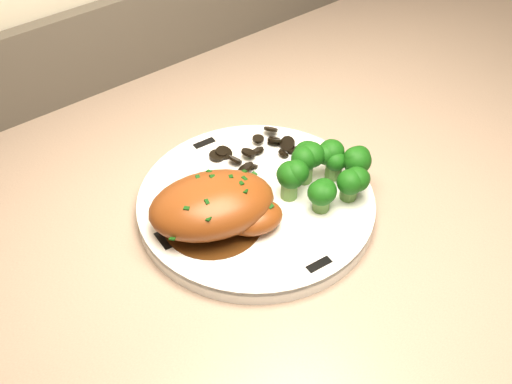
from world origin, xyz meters
TOP-DOWN VIEW (x-y plane):
  - plate at (-0.01, 1.67)m, footprint 0.28×0.28m
  - rim_accent_0 at (0.00, 1.78)m, footprint 0.03×0.01m
  - rim_accent_1 at (-0.12, 1.68)m, footprint 0.01×0.03m
  - rim_accent_2 at (-0.02, 1.56)m, footprint 0.03×0.01m
  - rim_accent_3 at (0.11, 1.66)m, footprint 0.01×0.03m
  - gravy_pool at (-0.07, 1.67)m, footprint 0.11×0.11m
  - chicken_breast at (-0.06, 1.66)m, footprint 0.15×0.13m
  - mushroom_pile at (0.04, 1.72)m, footprint 0.08×0.06m
  - broccoli_florets at (0.06, 1.63)m, footprint 0.10×0.08m

SIDE VIEW (x-z plane):
  - plate at x=-0.01m, z-range 0.95..0.97m
  - rim_accent_0 at x=0.00m, z-range 0.97..0.97m
  - rim_accent_1 at x=-0.12m, z-range 0.97..0.97m
  - rim_accent_2 at x=-0.02m, z-range 0.97..0.97m
  - rim_accent_3 at x=0.11m, z-range 0.97..0.97m
  - gravy_pool at x=-0.07m, z-range 0.97..0.97m
  - mushroom_pile at x=0.04m, z-range 0.96..0.98m
  - broccoli_florets at x=0.06m, z-range 0.97..1.01m
  - chicken_breast at x=-0.06m, z-range 0.97..1.02m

